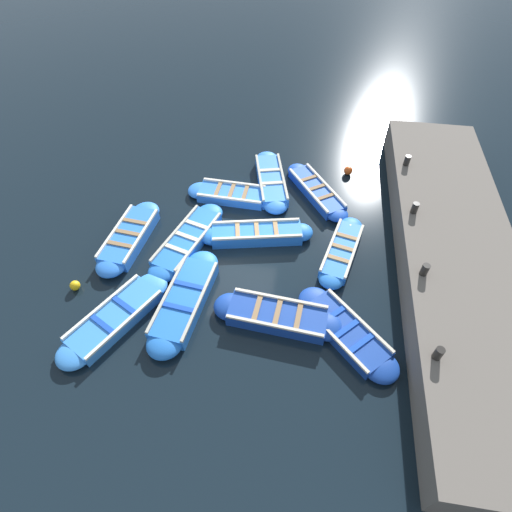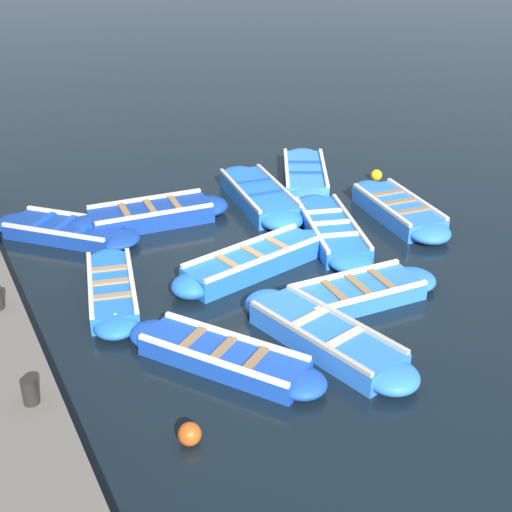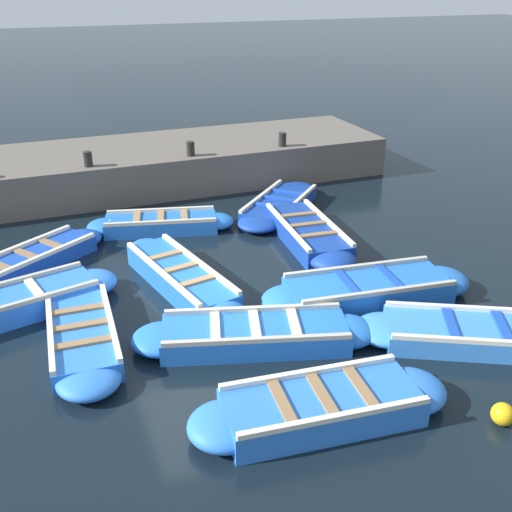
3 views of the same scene
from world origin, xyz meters
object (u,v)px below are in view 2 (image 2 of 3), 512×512
boat_inner_gap (151,215)px  buoy_yellow_far (116,322)px  boat_outer_right (223,357)px  bollard_north (30,391)px  boat_bow_out (398,210)px  boat_mid_row (112,290)px  boat_broadside (259,196)px  buoy_white_drifting (190,434)px  buoy_orange_near (376,175)px  boat_outer_left (331,230)px  boat_centre (305,174)px  boat_stern_in (253,262)px  boat_alongside (358,293)px  boat_near_quay (326,337)px  boat_end_of_row (65,231)px

boat_inner_gap → buoy_yellow_far: bearing=-117.5°
boat_outer_right → bollard_north: (-2.95, -0.85, 1.01)m
boat_bow_out → boat_mid_row: size_ratio=1.07×
boat_broadside → buoy_white_drifting: boat_broadside is taller
bollard_north → buoy_orange_near: bollard_north is taller
boat_bow_out → bollard_north: bearing=-155.0°
boat_outer_left → boat_centre: bearing=68.9°
boat_bow_out → buoy_white_drifting: size_ratio=10.73×
boat_bow_out → boat_centre: (-0.67, 2.91, -0.03)m
boat_stern_in → boat_outer_left: (2.12, 0.57, -0.03)m
boat_inner_gap → boat_centre: boat_inner_gap is taller
boat_alongside → boat_near_quay: (-1.27, -0.95, 0.03)m
boat_bow_out → boat_stern_in: (-3.98, -0.73, 0.01)m
bollard_north → buoy_white_drifting: (1.83, -0.52, -1.01)m
boat_inner_gap → buoy_white_drifting: boat_inner_gap is taller
boat_inner_gap → boat_outer_right: size_ratio=1.11×
boat_near_quay → bollard_north: bollard_north is taller
boat_outer_right → bollard_north: bollard_north is taller
boat_stern_in → buoy_orange_near: boat_stern_in is taller
boat_inner_gap → boat_mid_row: size_ratio=1.12×
boat_mid_row → buoy_white_drifting: (-0.20, -4.13, -0.00)m
boat_near_quay → buoy_white_drifting: bearing=-159.0°
boat_centre → boat_stern_in: (-3.30, -3.64, 0.04)m
boat_bow_out → boat_outer_right: bearing=-150.8°
boat_centre → boat_broadside: (-1.72, -0.81, 0.04)m
boat_end_of_row → boat_centre: bearing=4.8°
boat_bow_out → boat_end_of_row: size_ratio=1.13×
boat_centre → boat_near_quay: size_ratio=0.99×
boat_inner_gap → bollard_north: bollard_north is taller
boat_bow_out → boat_outer_right: (-5.75, -3.21, -0.03)m
boat_bow_out → buoy_orange_near: bearing=66.6°
boat_end_of_row → boat_near_quay: (2.73, -5.90, 0.04)m
boat_bow_out → boat_mid_row: bearing=-176.2°
buoy_orange_near → boat_near_quay: bearing=-131.8°
boat_alongside → boat_outer_left: boat_outer_left is taller
boat_alongside → buoy_orange_near: (3.70, 4.60, -0.01)m
boat_inner_gap → boat_stern_in: (1.01, -2.95, 0.01)m
boat_outer_left → bollard_north: size_ratio=10.74×
boat_outer_left → boat_inner_gap: bearing=142.7°
buoy_orange_near → buoy_white_drifting: size_ratio=0.90×
boat_inner_gap → boat_end_of_row: boat_inner_gap is taller
boat_centre → buoy_white_drifting: bearing=-129.6°
boat_alongside → buoy_yellow_far: bearing=165.4°
boat_inner_gap → boat_outer_right: (-0.76, -5.43, -0.03)m
boat_end_of_row → boat_mid_row: bearing=-87.1°
boat_mid_row → buoy_yellow_far: boat_mid_row is taller
boat_bow_out → bollard_north: size_ratio=9.82×
boat_inner_gap → boat_outer_left: bearing=-37.3°
boat_bow_out → buoy_yellow_far: bearing=-167.8°
boat_outer_right → buoy_yellow_far: 2.08m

